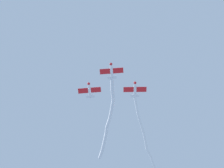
% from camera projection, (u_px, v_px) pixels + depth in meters
% --- Properties ---
extents(airplane_lead, '(6.03, 4.54, 1.49)m').
position_uv_depth(airplane_lead, '(112.00, 71.00, 93.66)').
color(airplane_lead, white).
extents(smoke_trail_lead, '(10.13, 25.85, 5.05)m').
position_uv_depth(smoke_trail_lead, '(108.00, 121.00, 101.44)').
color(smoke_trail_lead, white).
extents(airplane_left_wing, '(6.05, 4.59, 1.49)m').
position_uv_depth(airplane_left_wing, '(135.00, 89.00, 95.65)').
color(airplane_left_wing, white).
extents(smoke_trail_left_wing, '(3.82, 29.63, 4.67)m').
position_uv_depth(smoke_trail_left_wing, '(146.00, 141.00, 103.56)').
color(smoke_trail_left_wing, white).
extents(airplane_right_wing, '(6.02, 4.53, 1.49)m').
position_uv_depth(airplane_right_wing, '(90.00, 90.00, 96.06)').
color(airplane_right_wing, white).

